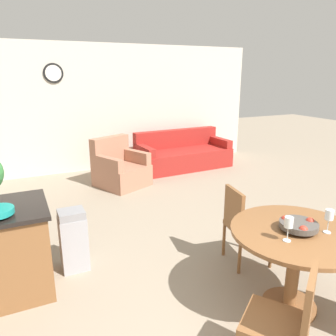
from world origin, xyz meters
TOP-DOWN VIEW (x-y plane):
  - wall_back at (-0.00, 6.20)m, footprint 8.00×0.09m
  - dining_table at (0.67, 0.90)m, footprint 1.15×1.15m
  - dining_chair_near_left at (0.06, 0.37)m, footprint 0.59×0.59m
  - dining_chair_far_side at (0.72, 1.71)m, footprint 0.48×0.48m
  - fruit_bowl at (0.67, 0.90)m, footprint 0.32×0.32m
  - wine_glass_left at (0.45, 0.81)m, footprint 0.07×0.07m
  - wine_glass_right at (0.87, 0.77)m, footprint 0.07×0.07m
  - trash_bin at (-1.00, 2.39)m, footprint 0.28×0.25m
  - couch at (1.97, 5.50)m, footprint 2.13×1.00m
  - armchair at (0.30, 4.90)m, footprint 1.09×1.10m

SIDE VIEW (x-z plane):
  - couch at x=1.97m, z-range -0.13..0.70m
  - armchair at x=0.30m, z-range -0.15..0.76m
  - trash_bin at x=-1.00m, z-range 0.00..0.69m
  - dining_chair_near_left at x=0.06m, z-range 0.05..0.95m
  - dining_chair_far_side at x=0.72m, z-range 0.05..0.95m
  - dining_table at x=0.67m, z-range 0.21..0.99m
  - fruit_bowl at x=0.67m, z-range 0.78..0.88m
  - wine_glass_left at x=0.45m, z-range 0.83..1.04m
  - wine_glass_right at x=0.87m, z-range 0.83..1.04m
  - wall_back at x=0.00m, z-range 0.00..2.70m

